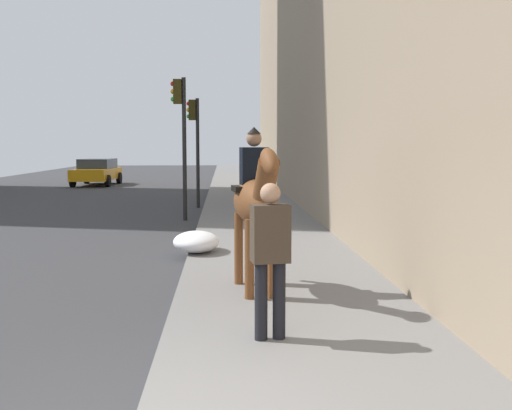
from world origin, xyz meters
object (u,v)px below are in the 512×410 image
(pedestrian_greeting, at_px, (270,250))
(traffic_light_near_curb, at_px, (181,126))
(mounted_horse_near, at_px, (256,200))
(traffic_light_far_curb, at_px, (195,135))
(car_near_lane, at_px, (97,171))

(pedestrian_greeting, height_order, traffic_light_near_curb, traffic_light_near_curb)
(mounted_horse_near, height_order, traffic_light_near_curb, traffic_light_near_curb)
(traffic_light_near_curb, xyz_separation_m, traffic_light_far_curb, (3.53, -0.23, -0.20))
(mounted_horse_near, distance_m, traffic_light_far_curb, 12.84)
(car_near_lane, bearing_deg, mounted_horse_near, 19.20)
(pedestrian_greeting, relative_size, traffic_light_far_curb, 0.45)
(pedestrian_greeting, height_order, car_near_lane, pedestrian_greeting)
(mounted_horse_near, relative_size, car_near_lane, 0.53)
(mounted_horse_near, xyz_separation_m, car_near_lane, (24.78, 7.38, -0.68))
(car_near_lane, bearing_deg, traffic_light_near_curb, 22.70)
(pedestrian_greeting, relative_size, car_near_lane, 0.38)
(car_near_lane, bearing_deg, traffic_light_far_curb, 28.80)
(car_near_lane, distance_m, traffic_light_near_curb, 16.73)
(pedestrian_greeting, distance_m, car_near_lane, 27.91)
(mounted_horse_near, bearing_deg, car_near_lane, -171.39)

